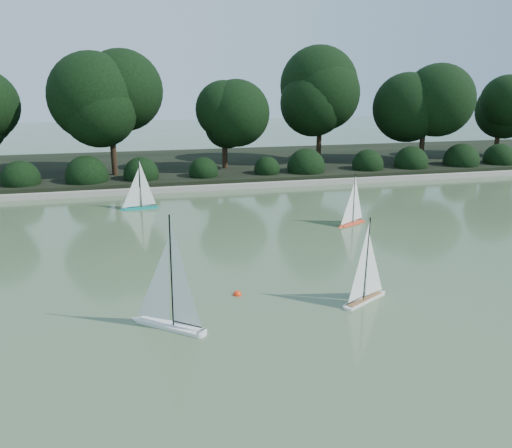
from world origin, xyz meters
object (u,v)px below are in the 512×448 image
at_px(sailboat_white_a, 164,308).
at_px(sailboat_white_b, 368,286).
at_px(race_buoy, 237,295).
at_px(sailboat_teal, 137,201).
at_px(sailboat_orange, 351,217).

relative_size(sailboat_white_a, sailboat_white_b, 1.19).
relative_size(sailboat_white_b, race_buoy, 10.64).
bearing_deg(sailboat_white_b, sailboat_teal, 116.97).
distance_m(sailboat_white_b, race_buoy, 2.17).
distance_m(sailboat_white_a, sailboat_white_b, 3.31).
bearing_deg(sailboat_orange, sailboat_white_a, -138.33).
bearing_deg(sailboat_white_a, sailboat_teal, 92.37).
xyz_separation_m(sailboat_white_a, sailboat_teal, (-0.30, 7.23, -0.05)).
xyz_separation_m(sailboat_teal, race_buoy, (1.56, -6.39, -0.24)).
height_order(sailboat_white_a, sailboat_white_b, sailboat_white_a).
distance_m(sailboat_white_b, sailboat_teal, 7.95).
relative_size(sailboat_white_b, sailboat_teal, 1.01).
height_order(sailboat_white_b, race_buoy, sailboat_white_b).
distance_m(sailboat_white_a, sailboat_teal, 7.23).
distance_m(sailboat_white_a, race_buoy, 1.54).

